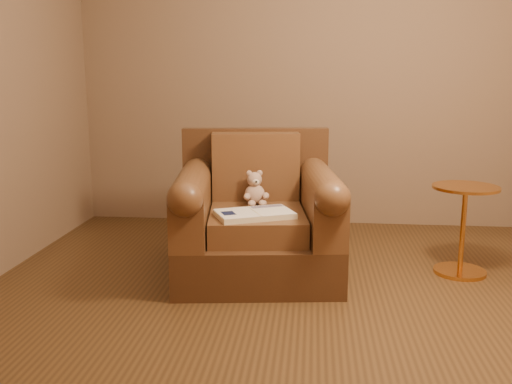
# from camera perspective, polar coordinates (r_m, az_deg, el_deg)

# --- Properties ---
(floor) EXTENTS (4.00, 4.00, 0.00)m
(floor) POSITION_cam_1_polar(r_m,az_deg,el_deg) (3.37, 4.08, -11.52)
(floor) COLOR #50361B
(floor) RESTS_ON ground
(armchair) EXTENTS (1.17, 1.12, 0.95)m
(armchair) POSITION_cam_1_polar(r_m,az_deg,el_deg) (3.84, 0.06, -2.81)
(armchair) COLOR #462A17
(armchair) RESTS_ON floor
(teddy_bear) EXTENTS (0.17, 0.20, 0.24)m
(teddy_bear) POSITION_cam_1_polar(r_m,az_deg,el_deg) (3.89, -0.09, 0.04)
(teddy_bear) COLOR tan
(teddy_bear) RESTS_ON armchair
(guidebook) EXTENTS (0.54, 0.45, 0.04)m
(guidebook) POSITION_cam_1_polar(r_m,az_deg,el_deg) (3.57, -0.15, -2.21)
(guidebook) COLOR beige
(guidebook) RESTS_ON armchair
(side_table) EXTENTS (0.43, 0.43, 0.61)m
(side_table) POSITION_cam_1_polar(r_m,az_deg,el_deg) (4.07, 19.99, -3.30)
(side_table) COLOR gold
(side_table) RESTS_ON floor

